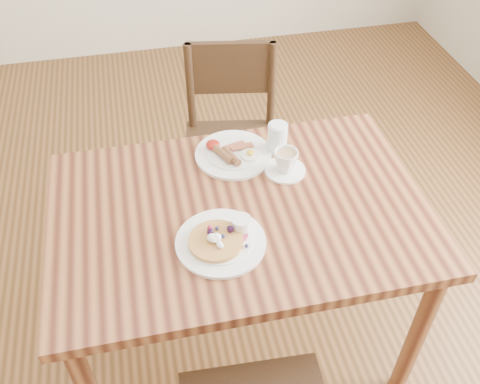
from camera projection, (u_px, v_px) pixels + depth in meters
The scene contains 7 objects.
ground at pixel (240, 336), 2.21m from camera, with size 5.00×5.00×0.00m, color #4F3116.
dining_table at pixel (240, 229), 1.76m from camera, with size 1.20×0.80×0.75m.
chair_far at pixel (232, 136), 2.39m from camera, with size 0.49×0.49×0.88m.
pancake_plate at pixel (222, 240), 1.58m from camera, with size 0.27×0.27×0.06m.
breakfast_plate at pixel (232, 154), 1.88m from camera, with size 0.27×0.27×0.04m.
teacup_saucer at pixel (286, 163), 1.80m from camera, with size 0.14×0.14×0.08m.
water_glass at pixel (277, 138), 1.87m from camera, with size 0.07×0.07×0.11m, color silver.
Camera 1 is at (-0.26, -1.17, 1.95)m, focal length 40.00 mm.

